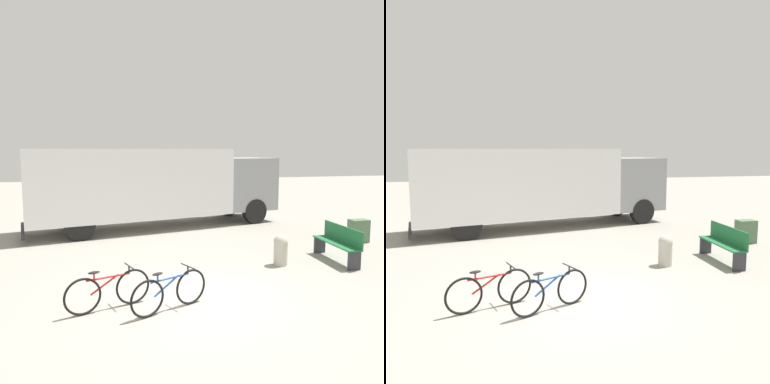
# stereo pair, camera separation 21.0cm
# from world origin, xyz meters

# --- Properties ---
(ground_plane) EXTENTS (60.00, 60.00, 0.00)m
(ground_plane) POSITION_xyz_m (0.00, 0.00, 0.00)
(ground_plane) COLOR gray
(delivery_truck) EXTENTS (9.94, 4.28, 2.99)m
(delivery_truck) POSITION_xyz_m (0.06, 7.30, 1.68)
(delivery_truck) COLOR white
(delivery_truck) RESTS_ON ground
(park_bench) EXTENTS (0.45, 1.74, 0.95)m
(park_bench) POSITION_xyz_m (4.27, 1.77, 0.52)
(park_bench) COLOR #1E6638
(park_bench) RESTS_ON ground
(bicycle_near) EXTENTS (1.58, 0.63, 0.78)m
(bicycle_near) POSITION_xyz_m (-1.75, -0.01, 0.37)
(bicycle_near) COLOR black
(bicycle_near) RESTS_ON ground
(bicycle_middle) EXTENTS (1.53, 0.74, 0.78)m
(bicycle_middle) POSITION_xyz_m (-0.64, -0.32, 0.37)
(bicycle_middle) COLOR black
(bicycle_middle) RESTS_ON ground
(bollard_near_bench) EXTENTS (0.37, 0.37, 0.79)m
(bollard_near_bench) POSITION_xyz_m (2.60, 1.77, 0.43)
(bollard_near_bench) COLOR #B2AD9E
(bollard_near_bench) RESTS_ON ground
(utility_box) EXTENTS (0.58, 0.37, 0.74)m
(utility_box) POSITION_xyz_m (6.13, 3.43, 0.37)
(utility_box) COLOR #4C6B4C
(utility_box) RESTS_ON ground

